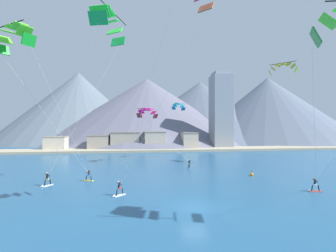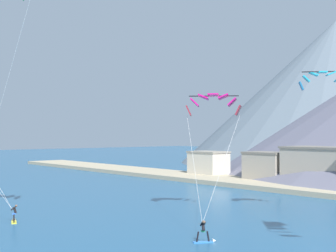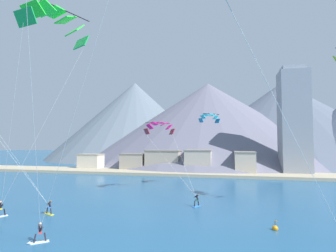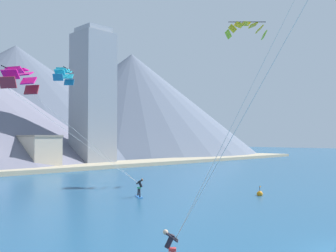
{
  "view_description": "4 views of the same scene",
  "coord_description": "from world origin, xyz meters",
  "px_view_note": "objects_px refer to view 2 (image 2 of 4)",
  "views": [
    {
      "loc": [
        -5.56,
        -21.14,
        7.7
      ],
      "look_at": [
        0.04,
        18.68,
        7.96
      ],
      "focal_mm": 24.0,
      "sensor_mm": 36.0,
      "label": 1
    },
    {
      "loc": [
        28.9,
        -4.35,
        8.04
      ],
      "look_at": [
        1.12,
        19.27,
        8.63
      ],
      "focal_mm": 50.0,
      "sensor_mm": 36.0,
      "label": 2
    },
    {
      "loc": [
        8.23,
        -15.11,
        8.65
      ],
      "look_at": [
        0.68,
        18.47,
        10.64
      ],
      "focal_mm": 28.0,
      "sensor_mm": 36.0,
      "label": 3
    },
    {
      "loc": [
        -18.6,
        -5.82,
        5.32
      ],
      "look_at": [
        2.79,
        14.95,
        6.35
      ],
      "focal_mm": 40.0,
      "sensor_mm": 36.0,
      "label": 4
    }
  ],
  "objects_px": {
    "kitesurfer_far_right": "(14,217)",
    "kitesurfer_near_lead": "(206,235)",
    "parafoil_kite_near_lead": "(213,103)",
    "parafoil_kite_distant_high_outer": "(322,78)"
  },
  "relations": [
    {
      "from": "kitesurfer_far_right",
      "to": "parafoil_kite_near_lead",
      "type": "bearing_deg",
      "value": 59.57
    },
    {
      "from": "kitesurfer_near_lead",
      "to": "parafoil_kite_near_lead",
      "type": "bearing_deg",
      "value": 131.18
    },
    {
      "from": "kitesurfer_far_right",
      "to": "kitesurfer_near_lead",
      "type": "bearing_deg",
      "value": 24.23
    },
    {
      "from": "parafoil_kite_distant_high_outer",
      "to": "kitesurfer_far_right",
      "type": "bearing_deg",
      "value": -128.43
    },
    {
      "from": "kitesurfer_near_lead",
      "to": "parafoil_kite_distant_high_outer",
      "type": "xyz_separation_m",
      "value": [
        0.74,
        14.64,
        12.69
      ]
    },
    {
      "from": "kitesurfer_near_lead",
      "to": "parafoil_kite_near_lead",
      "type": "xyz_separation_m",
      "value": [
        -7.45,
        8.52,
        10.55
      ]
    },
    {
      "from": "kitesurfer_far_right",
      "to": "parafoil_kite_near_lead",
      "type": "relative_size",
      "value": 0.16
    },
    {
      "from": "kitesurfer_near_lead",
      "to": "parafoil_kite_distant_high_outer",
      "type": "bearing_deg",
      "value": 87.12
    },
    {
      "from": "kitesurfer_near_lead",
      "to": "kitesurfer_far_right",
      "type": "distance_m",
      "value": 18.56
    },
    {
      "from": "parafoil_kite_near_lead",
      "to": "kitesurfer_far_right",
      "type": "bearing_deg",
      "value": -120.43
    }
  ]
}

